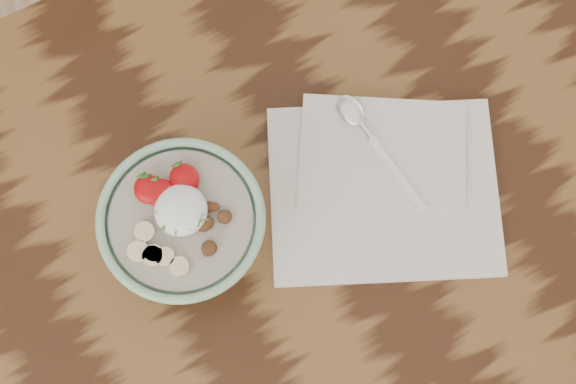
{
  "coord_description": "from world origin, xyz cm",
  "views": [
    {
      "loc": [
        3.09,
        -17.85,
        175.08
      ],
      "look_at": [
        13.61,
        2.48,
        86.55
      ],
      "focal_mm": 50.0,
      "sensor_mm": 36.0,
      "label": 1
    }
  ],
  "objects": [
    {
      "name": "table",
      "position": [
        0.0,
        0.0,
        65.7
      ],
      "size": [
        160.0,
        90.0,
        75.0
      ],
      "color": "#32190C",
      "rests_on": "ground"
    },
    {
      "name": "breakfast_bowl",
      "position": [
        1.33,
        5.57,
        81.71
      ],
      "size": [
        19.57,
        19.57,
        13.4
      ],
      "rotation": [
        0.0,
        0.0,
        0.24
      ],
      "color": "#89B994",
      "rests_on": "table"
    },
    {
      "name": "napkin",
      "position": [
        26.38,
        0.42,
        75.75
      ],
      "size": [
        36.26,
        33.52,
        1.79
      ],
      "rotation": [
        0.0,
        0.0,
        -0.43
      ],
      "color": "silver",
      "rests_on": "table"
    },
    {
      "name": "spoon",
      "position": [
        27.31,
        8.05,
        77.19
      ],
      "size": [
        4.13,
        18.57,
        0.97
      ],
      "rotation": [
        0.0,
        0.0,
        0.11
      ],
      "color": "silver",
      "rests_on": "napkin"
    }
  ]
}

